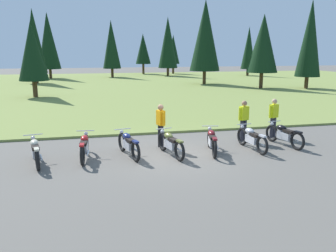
% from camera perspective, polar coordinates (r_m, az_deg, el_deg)
% --- Properties ---
extents(ground_plane, '(140.00, 140.00, 0.00)m').
position_cam_1_polar(ground_plane, '(12.56, 0.61, -4.58)').
color(ground_plane, '#605B54').
extents(grass_moorland, '(80.00, 44.00, 0.10)m').
position_cam_1_polar(grass_moorland, '(37.08, -8.54, 6.47)').
color(grass_moorland, olive).
rests_on(grass_moorland, ground).
extents(forest_treeline, '(41.61, 29.15, 9.02)m').
position_cam_1_polar(forest_treeline, '(43.02, -9.67, 13.31)').
color(forest_treeline, '#47331E').
rests_on(forest_treeline, ground).
extents(motorcycle_cream, '(0.72, 2.08, 0.88)m').
position_cam_1_polar(motorcycle_cream, '(12.11, -20.92, -3.88)').
color(motorcycle_cream, black).
rests_on(motorcycle_cream, ground).
extents(motorcycle_red, '(0.62, 2.10, 0.88)m').
position_cam_1_polar(motorcycle_red, '(12.19, -13.54, -3.31)').
color(motorcycle_red, black).
rests_on(motorcycle_red, ground).
extents(motorcycle_navy, '(0.74, 2.07, 0.88)m').
position_cam_1_polar(motorcycle_navy, '(12.26, -6.50, -2.96)').
color(motorcycle_navy, black).
rests_on(motorcycle_navy, ground).
extents(motorcycle_olive, '(0.72, 2.08, 0.88)m').
position_cam_1_polar(motorcycle_olive, '(12.25, 0.42, -2.89)').
color(motorcycle_olive, black).
rests_on(motorcycle_olive, ground).
extents(motorcycle_maroon, '(0.71, 2.07, 0.88)m').
position_cam_1_polar(motorcycle_maroon, '(12.73, 7.22, -2.41)').
color(motorcycle_maroon, black).
rests_on(motorcycle_maroon, ground).
extents(motorcycle_silver, '(0.62, 2.10, 0.88)m').
position_cam_1_polar(motorcycle_silver, '(13.35, 13.56, -1.97)').
color(motorcycle_silver, black).
rests_on(motorcycle_silver, ground).
extents(motorcycle_black, '(0.72, 2.08, 0.88)m').
position_cam_1_polar(motorcycle_black, '(14.28, 18.49, -1.35)').
color(motorcycle_black, black).
rests_on(motorcycle_black, ground).
extents(rider_with_back_turned, '(0.30, 0.54, 1.67)m').
position_cam_1_polar(rider_with_back_turned, '(13.17, -1.21, 0.46)').
color(rider_with_back_turned, black).
rests_on(rider_with_back_turned, ground).
extents(rider_near_row_end, '(0.51, 0.34, 1.67)m').
position_cam_1_polar(rider_near_row_end, '(15.36, 16.92, 1.61)').
color(rider_near_row_end, '#2D2D38').
rests_on(rider_near_row_end, ground).
extents(rider_checking_bike, '(0.53, 0.32, 1.67)m').
position_cam_1_polar(rider_checking_bike, '(14.48, 12.31, 1.25)').
color(rider_checking_bike, '#2D2D38').
rests_on(rider_checking_bike, ground).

